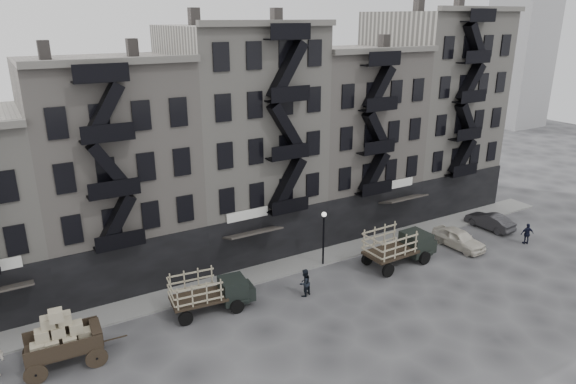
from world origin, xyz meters
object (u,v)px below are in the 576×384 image
car_far (490,221)px  policeman (527,234)px  pedestrian_mid (305,283)px  stake_truck_west (210,290)px  car_east (459,238)px  wagon (59,333)px  stake_truck_east (399,243)px

car_far → policeman: 3.66m
car_far → pedestrian_mid: bearing=0.6°
car_far → stake_truck_west: bearing=-3.6°
stake_truck_west → car_east: (20.76, -1.28, -0.73)m
car_east → pedestrian_mid: pedestrian_mid is taller
wagon → car_east: wagon is taller
wagon → car_far: 34.91m
wagon → policeman: wagon is taller
stake_truck_west → policeman: (26.07, -3.61, -0.60)m
wagon → car_east: 29.58m
stake_truck_east → policeman: 11.76m
stake_truck_east → policeman: size_ratio=3.37×
stake_truck_west → car_east: bearing=2.4°
car_far → pedestrian_mid: (-19.99, -1.49, 0.25)m
stake_truck_west → stake_truck_east: (14.62, -1.06, 0.19)m
stake_truck_west → car_east: size_ratio=1.20×
wagon → pedestrian_mid: size_ratio=2.18×
car_far → policeman: size_ratio=2.42×
pedestrian_mid → policeman: bearing=155.5°
stake_truck_west → car_east: 20.81m
wagon → pedestrian_mid: bearing=1.7°
stake_truck_east → pedestrian_mid: bearing=-179.4°
pedestrian_mid → policeman: 20.11m
wagon → policeman: (34.86, -2.55, -1.08)m
car_east → car_far: car_east is taller
wagon → car_far: wagon is taller
car_east → stake_truck_east: bearing=174.3°
stake_truck_east → car_east: 6.22m
car_east → policeman: bearing=-27.4°
policeman → stake_truck_east: bearing=14.0°
stake_truck_east → car_far: 11.55m
car_east → policeman: (5.31, -2.34, 0.12)m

